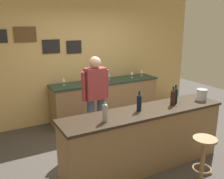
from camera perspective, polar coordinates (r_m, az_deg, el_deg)
ground_plane at (r=4.45m, az=4.02°, el=-14.37°), size 10.00×10.00×0.00m
back_wall at (r=5.73m, az=-6.90°, el=7.19°), size 6.00×0.09×2.80m
bar_counter at (r=3.94m, az=7.34°, el=-10.99°), size 2.62×0.60×0.92m
side_counter at (r=5.77m, az=-1.41°, el=-2.36°), size 2.52×0.56×0.90m
bartender at (r=4.46m, az=-3.77°, el=-1.20°), size 0.52×0.21×1.62m
bar_stool at (r=3.74m, az=20.13°, el=-13.42°), size 0.32×0.32×0.68m
wine_bottle_a at (r=3.29m, az=-1.60°, el=-5.07°), size 0.07×0.07×0.31m
wine_bottle_b at (r=3.69m, az=6.21°, el=-2.86°), size 0.07×0.07×0.31m
wine_bottle_c at (r=4.03m, az=13.69°, el=-1.62°), size 0.07×0.07×0.31m
wine_bottle_d at (r=4.14m, az=14.25°, el=-1.20°), size 0.07×0.07×0.31m
ice_bucket at (r=4.45m, az=19.77°, el=-1.02°), size 0.19×0.19×0.19m
wine_glass_a at (r=5.34m, az=-10.95°, el=2.13°), size 0.07×0.07×0.16m
wine_glass_b at (r=5.56m, az=-1.17°, el=2.94°), size 0.07×0.07×0.16m
wine_glass_c at (r=5.76m, az=-0.71°, el=3.36°), size 0.07×0.07×0.16m
wine_glass_d at (r=5.97m, az=4.55°, el=3.75°), size 0.07×0.07×0.16m
wine_glass_e at (r=6.21m, az=6.78°, el=4.13°), size 0.07×0.07×0.16m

